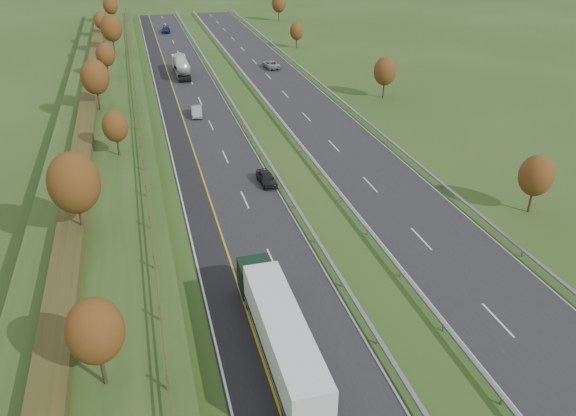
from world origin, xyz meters
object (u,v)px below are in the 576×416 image
at_px(road_tanker, 181,65).
at_px(car_silver_mid, 197,111).
at_px(car_oncoming, 271,64).
at_px(car_dark_near, 266,178).
at_px(box_lorry, 279,330).
at_px(car_small_far, 166,30).

xyz_separation_m(road_tanker, car_silver_mid, (-0.27, -24.25, -1.12)).
bearing_deg(car_oncoming, car_dark_near, 72.64).
height_order(box_lorry, car_small_far, box_lorry).
bearing_deg(car_dark_near, car_oncoming, 72.61).
bearing_deg(road_tanker, car_silver_mid, -90.63).
bearing_deg(car_small_far, car_silver_mid, -86.60).
relative_size(road_tanker, car_dark_near, 2.80).
bearing_deg(road_tanker, box_lorry, -90.95).
relative_size(road_tanker, car_oncoming, 2.16).
relative_size(car_dark_near, car_oncoming, 0.77).
bearing_deg(car_small_far, car_dark_near, -83.68).
height_order(box_lorry, car_silver_mid, box_lorry).
relative_size(box_lorry, car_oncoming, 3.13).
relative_size(car_dark_near, car_small_far, 0.84).
xyz_separation_m(box_lorry, car_oncoming, (18.30, 77.29, -1.57)).
relative_size(car_silver_mid, car_small_far, 0.89).
bearing_deg(car_small_far, road_tanker, -86.59).
bearing_deg(box_lorry, car_oncoming, 76.68).
xyz_separation_m(box_lorry, car_silver_mid, (1.00, 52.20, -1.59)).
distance_m(car_dark_near, car_oncoming, 52.14).
bearing_deg(road_tanker, car_dark_near, -85.18).
bearing_deg(car_silver_mid, car_small_far, 94.99).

